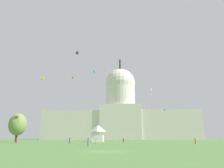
{
  "coord_description": "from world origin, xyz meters",
  "views": [
    {
      "loc": [
        2.4,
        -26.23,
        1.58
      ],
      "look_at": [
        -3.53,
        88.32,
        30.82
      ],
      "focal_mm": 33.85,
      "sensor_mm": 36.0,
      "label": 1
    }
  ],
  "objects": [
    {
      "name": "person_orange_back_left",
      "position": [
        20.83,
        30.62,
        0.74
      ],
      "size": [
        0.44,
        0.44,
        1.64
      ],
      "rotation": [
        0.0,
        0.0,
        0.05
      ],
      "color": "orange",
      "rests_on": "ground_plane"
    },
    {
      "name": "kite_black_mid",
      "position": [
        -14.64,
        47.49,
        32.71
      ],
      "size": [
        1.0,
        1.08,
        3.98
      ],
      "rotation": [
        0.0,
        0.0,
        0.08
      ],
      "color": "black"
    },
    {
      "name": "kite_orange_high",
      "position": [
        -11.23,
        131.61,
        53.84
      ],
      "size": [
        0.75,
        0.56,
        3.05
      ],
      "rotation": [
        0.0,
        0.0,
        4.59
      ],
      "color": "orange"
    },
    {
      "name": "kite_gold_high",
      "position": [
        -38.81,
        125.52,
        46.15
      ],
      "size": [
        0.94,
        0.9,
        3.19
      ],
      "rotation": [
        0.0,
        0.0,
        6.18
      ],
      "color": "gold"
    },
    {
      "name": "person_grey_edge_west",
      "position": [
        -29.77,
        55.05,
        0.72
      ],
      "size": [
        0.37,
        0.37,
        1.55
      ],
      "rotation": [
        0.0,
        0.0,
        6.2
      ],
      "color": "gray",
      "rests_on": "ground_plane"
    },
    {
      "name": "person_tan_mid_center",
      "position": [
        -4.7,
        30.82,
        0.71
      ],
      "size": [
        0.44,
        0.44,
        1.54
      ],
      "rotation": [
        0.0,
        0.0,
        1.99
      ],
      "color": "tan",
      "rests_on": "ground_plane"
    },
    {
      "name": "tree_west_near",
      "position": [
        -38.58,
        55.12,
        6.57
      ],
      "size": [
        6.63,
        6.94,
        10.86
      ],
      "color": "#4C3823",
      "rests_on": "ground_plane"
    },
    {
      "name": "kite_lime_mid",
      "position": [
        15.51,
        131.17,
        28.94
      ],
      "size": [
        1.78,
        0.82,
        3.03
      ],
      "rotation": [
        0.0,
        0.0,
        3.31
      ],
      "color": "#8CD133"
    },
    {
      "name": "person_red_edge_east",
      "position": [
        -28.02,
        34.57,
        0.75
      ],
      "size": [
        0.51,
        0.51,
        1.65
      ],
      "rotation": [
        0.0,
        0.0,
        1.32
      ],
      "color": "red",
      "rests_on": "ground_plane"
    },
    {
      "name": "kite_turquoise_low",
      "position": [
        -16.72,
        81.61,
        11.24
      ],
      "size": [
        1.53,
        1.41,
        0.21
      ],
      "rotation": [
        0.0,
        0.0,
        3.82
      ],
      "color": "teal"
    },
    {
      "name": "ground_plane",
      "position": [
        0.0,
        0.0,
        0.0
      ],
      "size": [
        800.0,
        800.0,
        0.0
      ],
      "primitive_type": "plane",
      "color": "#4C7538"
    },
    {
      "name": "kite_red_high",
      "position": [
        3.99,
        109.12,
        49.47
      ],
      "size": [
        1.32,
        1.57,
        3.12
      ],
      "rotation": [
        0.0,
        0.0,
        4.11
      ],
      "color": "red"
    },
    {
      "name": "kite_blue_high",
      "position": [
        -30.8,
        120.93,
        53.55
      ],
      "size": [
        0.42,
        0.74,
        0.93
      ],
      "rotation": [
        0.0,
        0.0,
        4.2
      ],
      "color": "blue"
    },
    {
      "name": "person_grey_lawn_far_right",
      "position": [
        -4.28,
        15.44,
        0.84
      ],
      "size": [
        0.39,
        0.39,
        1.8
      ],
      "rotation": [
        0.0,
        0.0,
        3.2
      ],
      "color": "gray",
      "rests_on": "ground_plane"
    },
    {
      "name": "kite_white_mid",
      "position": [
        15.72,
        70.03,
        22.89
      ],
      "size": [
        0.5,
        1.05,
        3.53
      ],
      "rotation": [
        0.0,
        0.0,
        3.5
      ],
      "color": "white"
    },
    {
      "name": "kite_red_high_b",
      "position": [
        -32.19,
        113.15,
        42.03
      ],
      "size": [
        1.07,
        0.64,
        1.09
      ],
      "rotation": [
        0.0,
        0.0,
        2.61
      ],
      "color": "red"
    },
    {
      "name": "person_maroon_mid_left",
      "position": [
        2.4,
        56.9,
        0.71
      ],
      "size": [
        0.52,
        0.52,
        1.56
      ],
      "rotation": [
        0.0,
        0.0,
        5.03
      ],
      "color": "maroon",
      "rests_on": "ground_plane"
    },
    {
      "name": "capitol_building",
      "position": [
        0.31,
        155.14,
        19.58
      ],
      "size": [
        128.36,
        28.01,
        70.53
      ],
      "color": "beige",
      "rests_on": "ground_plane"
    },
    {
      "name": "kite_yellow_mid",
      "position": [
        -37.01,
        71.53,
        29.58
      ],
      "size": [
        1.17,
        1.1,
        1.28
      ],
      "rotation": [
        0.0,
        0.0,
        1.69
      ],
      "color": "yellow"
    },
    {
      "name": "kite_magenta_low",
      "position": [
        13.97,
        57.54,
        13.03
      ],
      "size": [
        0.59,
        1.03,
        2.68
      ],
      "rotation": [
        0.0,
        0.0,
        3.48
      ],
      "color": "#D1339E"
    },
    {
      "name": "event_tent",
      "position": [
        -7.46,
        58.0,
        3.28
      ],
      "size": [
        4.5,
        6.44,
        6.4
      ],
      "rotation": [
        0.0,
        0.0,
        0.01
      ],
      "color": "white",
      "rests_on": "ground_plane"
    },
    {
      "name": "kite_violet_mid",
      "position": [
        30.13,
        116.09,
        19.57
      ],
      "size": [
        0.94,
        0.59,
        1.42
      ],
      "rotation": [
        0.0,
        0.0,
        1.87
      ],
      "color": "purple"
    },
    {
      "name": "kite_cyan_mid",
      "position": [
        -10.4,
        66.56,
        31.11
      ],
      "size": [
        0.97,
        0.96,
        2.44
      ],
      "rotation": [
        0.0,
        0.0,
        4.25
      ],
      "color": "#33BCDB"
    },
    {
      "name": "kite_cyan_low",
      "position": [
        -12.9,
        92.54,
        9.58
      ],
      "size": [
        0.96,
        0.3,
        2.85
      ],
      "rotation": [
        0.0,
        0.0,
        2.16
      ],
      "color": "#33BCDB"
    },
    {
      "name": "kite_green_mid",
      "position": [
        -9.92,
        122.96,
        32.16
      ],
      "size": [
        0.79,
        0.58,
        3.26
      ],
      "rotation": [
        0.0,
        0.0,
        5.79
      ],
      "color": "green"
    },
    {
      "name": "person_purple_lawn_far_left",
      "position": [
        -13.13,
        36.25,
        0.83
      ],
      "size": [
        0.46,
        0.46,
        1.79
      ],
      "rotation": [
        0.0,
        0.0,
        0.31
      ],
      "color": "#703D93",
      "rests_on": "ground_plane"
    }
  ]
}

